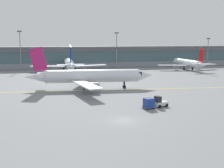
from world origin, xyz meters
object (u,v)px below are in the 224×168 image
at_px(gate_airplane_1, 69,64).
at_px(cargo_dolly_lead, 149,103).
at_px(baggage_tug, 160,102).
at_px(gate_airplane_2, 187,63).
at_px(apron_light_mast_2, 117,49).
at_px(taxiing_regional_jet, 91,76).
at_px(apron_light_mast_3, 208,51).
at_px(apron_light_mast_1, 20,49).

bearing_deg(gate_airplane_1, cargo_dolly_lead, -170.09).
bearing_deg(baggage_tug, gate_airplane_2, 41.30).
bearing_deg(apron_light_mast_2, gate_airplane_2, -29.20).
height_order(gate_airplane_1, baggage_tug, gate_airplane_1).
distance_m(taxiing_regional_jet, apron_light_mast_3, 82.67).
height_order(baggage_tug, apron_light_mast_2, apron_light_mast_2).
relative_size(gate_airplane_2, apron_light_mast_3, 2.13).
bearing_deg(apron_light_mast_3, taxiing_regional_jet, -142.01).
xyz_separation_m(baggage_tug, apron_light_mast_2, (10.87, 75.13, 7.72)).
xyz_separation_m(taxiing_regional_jet, baggage_tug, (9.40, -22.29, -2.36)).
height_order(baggage_tug, cargo_dolly_lead, baggage_tug).
bearing_deg(cargo_dolly_lead, baggage_tug, -0.00).
relative_size(gate_airplane_1, apron_light_mast_3, 2.43).
relative_size(gate_airplane_2, taxiing_regional_jet, 0.87).
xyz_separation_m(cargo_dolly_lead, apron_light_mast_3, (58.17, 73.85, 6.33)).
xyz_separation_m(gate_airplane_1, apron_light_mast_1, (-19.02, 9.92, 5.58)).
height_order(gate_airplane_1, apron_light_mast_2, apron_light_mast_2).
xyz_separation_m(gate_airplane_1, apron_light_mast_2, (22.21, 10.85, 5.38)).
bearing_deg(apron_light_mast_2, apron_light_mast_3, -2.58).
distance_m(cargo_dolly_lead, apron_light_mast_1, 80.32).
xyz_separation_m(gate_airplane_1, cargo_dolly_lead, (8.84, -65.02, -2.18)).
bearing_deg(taxiing_regional_jet, apron_light_mast_1, 117.88).
relative_size(taxiing_regional_jet, apron_light_mast_1, 2.02).
bearing_deg(taxiing_regional_jet, cargo_dolly_lead, -67.44).
distance_m(baggage_tug, cargo_dolly_lead, 2.62).
xyz_separation_m(baggage_tug, apron_light_mast_3, (55.67, 73.11, 6.49)).
distance_m(gate_airplane_1, baggage_tug, 65.31).
bearing_deg(apron_light_mast_2, cargo_dolly_lead, -100.00).
distance_m(gate_airplane_1, apron_light_mast_2, 25.30).
height_order(apron_light_mast_1, apron_light_mast_3, apron_light_mast_1).
bearing_deg(apron_light_mast_1, gate_airplane_2, -11.72).
relative_size(apron_light_mast_2, apron_light_mast_3, 1.18).
xyz_separation_m(apron_light_mast_1, apron_light_mast_3, (86.03, -1.09, -1.43)).
bearing_deg(gate_airplane_2, gate_airplane_1, 86.37).
relative_size(gate_airplane_1, taxiing_regional_jet, 0.99).
xyz_separation_m(gate_airplane_1, taxiing_regional_jet, (1.94, -41.99, 0.02)).
relative_size(baggage_tug, apron_light_mast_2, 0.18).
relative_size(taxiing_regional_jet, apron_light_mast_2, 2.07).
xyz_separation_m(gate_airplane_2, apron_light_mast_2, (-26.98, 15.08, 5.77)).
relative_size(taxiing_regional_jet, baggage_tug, 11.33).
bearing_deg(gate_airplane_2, baggage_tug, 149.06).
relative_size(taxiing_regional_jet, cargo_dolly_lead, 13.27).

